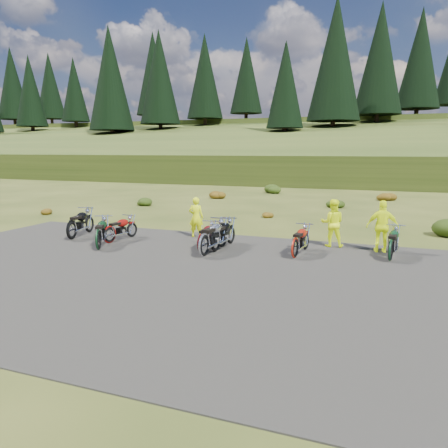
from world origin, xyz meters
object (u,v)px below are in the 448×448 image
at_px(motorcycle_3, 204,258).
at_px(person_middle, 196,218).
at_px(motorcycle_0, 72,240).
at_px(motorcycle_7, 390,262).

xyz_separation_m(motorcycle_3, person_middle, (-1.62, 2.94, 0.82)).
distance_m(motorcycle_0, person_middle, 4.99).
height_order(motorcycle_3, motorcycle_7, motorcycle_3).
xyz_separation_m(motorcycle_7, person_middle, (-7.41, 1.34, 0.82)).
height_order(motorcycle_7, person_middle, person_middle).
height_order(motorcycle_3, person_middle, person_middle).
distance_m(motorcycle_3, person_middle, 3.45).
bearing_deg(person_middle, motorcycle_7, 160.27).
xyz_separation_m(motorcycle_0, person_middle, (4.40, 2.21, 0.82)).
bearing_deg(motorcycle_7, motorcycle_0, 100.11).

